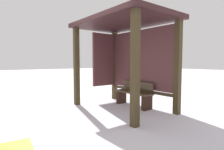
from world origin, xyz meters
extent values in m
plane|color=silver|center=(0.00, 0.00, 0.00)|extent=(60.00, 60.00, 0.00)
cube|color=#3B2F1A|center=(-1.24, -0.74, 1.16)|extent=(0.14, 0.14, 2.33)
cube|color=#3B2F1A|center=(1.24, -0.74, 1.16)|extent=(0.14, 0.14, 2.33)
cube|color=#3B2F1A|center=(-1.24, 0.74, 1.16)|extent=(0.14, 0.14, 2.33)
cube|color=#3B2F1A|center=(1.24, 0.74, 1.16)|extent=(0.14, 0.14, 2.33)
cube|color=#321A1B|center=(0.00, 0.00, 2.39)|extent=(2.82, 1.82, 0.12)
cube|color=#562E30|center=(0.00, 0.74, 1.38)|extent=(2.34, 0.08, 1.74)
cube|color=#3B2F1A|center=(0.00, 0.72, 0.45)|extent=(2.34, 0.06, 0.08)
cube|color=#562E30|center=(-1.24, 0.26, 1.38)|extent=(0.08, 0.82, 1.74)
cube|color=#473927|center=(0.00, 0.44, 0.42)|extent=(1.25, 0.38, 0.04)
cube|color=#473927|center=(0.00, 0.61, 0.62)|extent=(1.19, 0.04, 0.20)
cube|color=#2F1D16|center=(0.53, 0.44, 0.20)|extent=(0.12, 0.32, 0.39)
cube|color=#2F1D16|center=(-0.53, 0.44, 0.20)|extent=(0.12, 0.32, 0.39)
camera|label=1|loc=(3.82, -3.34, 1.30)|focal=29.51mm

